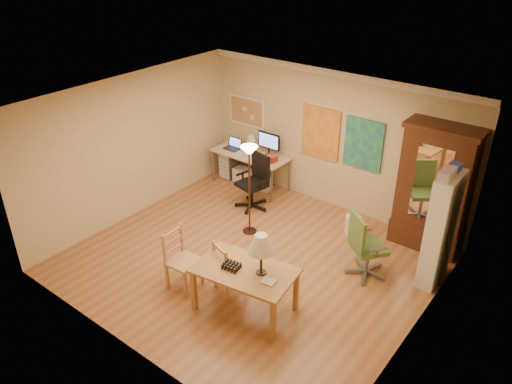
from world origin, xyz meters
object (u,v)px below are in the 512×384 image
Objects in this scene: dining_table at (251,263)px; office_chair_black at (253,193)px; computer_desk at (253,166)px; office_chair_green at (365,259)px; armoire at (433,196)px; bookshelf at (440,230)px.

dining_table reaches higher than office_chair_black.
computer_desk reaches higher than office_chair_green.
armoire reaches higher than office_chair_green.
computer_desk is (-2.39, 3.10, -0.38)m from dining_table.
computer_desk is 1.51× the size of office_chair_black.
armoire is at bearing 66.85° from dining_table.
armoire is at bearing 117.28° from bookshelf.
dining_table is at bearing -52.67° from office_chair_black.
dining_table reaches higher than office_chair_green.
computer_desk is 3.79m from armoire.
computer_desk reaches higher than office_chair_black.
armoire is at bearing 1.24° from computer_desk.
computer_desk is at bearing 158.00° from office_chair_green.
bookshelf is (0.45, -0.87, -0.06)m from armoire.
computer_desk is 0.74× the size of armoire.
armoire is (3.75, 0.08, 0.51)m from computer_desk.
office_chair_green is at bearing -12.97° from office_chair_black.
bookshelf is at bearing -10.66° from computer_desk.
bookshelf is (0.90, 0.54, 0.62)m from office_chair_green.
computer_desk is 3.56m from office_chair_green.
dining_table is 1.38× the size of office_chair_green.
armoire is (3.19, 0.78, 0.67)m from office_chair_black.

